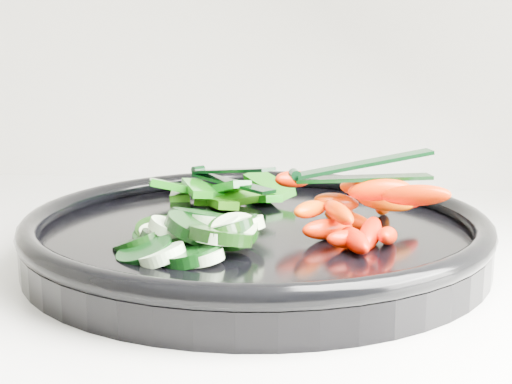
# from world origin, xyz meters

# --- Properties ---
(veggie_tray) EXTENTS (0.38, 0.38, 0.04)m
(veggie_tray) POSITION_xyz_m (0.00, 1.69, 0.95)
(veggie_tray) COLOR black
(veggie_tray) RESTS_ON counter
(cucumber_pile) EXTENTS (0.12, 0.13, 0.04)m
(cucumber_pile) POSITION_xyz_m (-0.03, 1.63, 0.96)
(cucumber_pile) COLOR black
(cucumber_pile) RESTS_ON veggie_tray
(carrot_pile) EXTENTS (0.15, 0.15, 0.05)m
(carrot_pile) POSITION_xyz_m (0.09, 1.69, 0.97)
(carrot_pile) COLOR red
(carrot_pile) RESTS_ON veggie_tray
(pepper_pile) EXTENTS (0.14, 0.10, 0.04)m
(pepper_pile) POSITION_xyz_m (-0.04, 1.78, 0.96)
(pepper_pile) COLOR #09610D
(pepper_pile) RESTS_ON veggie_tray
(tong_carrot) EXTENTS (0.11, 0.05, 0.02)m
(tong_carrot) POSITION_xyz_m (0.09, 1.69, 1.00)
(tong_carrot) COLOR black
(tong_carrot) RESTS_ON carrot_pile
(tong_pepper) EXTENTS (0.10, 0.09, 0.02)m
(tong_pepper) POSITION_xyz_m (-0.04, 1.78, 0.98)
(tong_pepper) COLOR black
(tong_pepper) RESTS_ON pepper_pile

